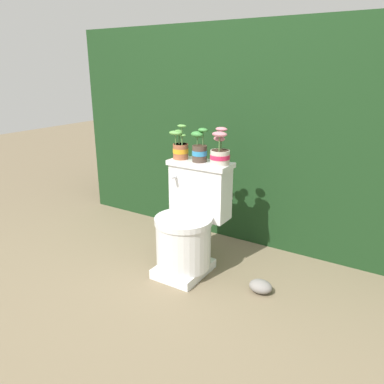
% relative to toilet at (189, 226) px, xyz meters
% --- Properties ---
extents(ground_plane, '(12.00, 12.00, 0.00)m').
position_rel_toilet_xyz_m(ground_plane, '(0.07, -0.03, -0.30)').
color(ground_plane, '#75664C').
extents(hedge_backdrop, '(2.92, 1.00, 1.55)m').
position_rel_toilet_xyz_m(hedge_backdrop, '(0.07, 1.07, 0.47)').
color(hedge_backdrop, '#193819').
rests_on(hedge_backdrop, ground).
extents(toilet, '(0.41, 0.47, 0.69)m').
position_rel_toilet_xyz_m(toilet, '(0.00, 0.00, 0.00)').
color(toilet, silver).
rests_on(toilet, ground).
extents(potted_plant_left, '(0.11, 0.12, 0.23)m').
position_rel_toilet_xyz_m(potted_plant_left, '(-0.14, 0.12, 0.46)').
color(potted_plant_left, '#9E5638').
rests_on(potted_plant_left, toilet).
extents(potted_plant_midleft, '(0.12, 0.09, 0.21)m').
position_rel_toilet_xyz_m(potted_plant_midleft, '(-0.01, 0.13, 0.47)').
color(potted_plant_midleft, '#47382D').
rests_on(potted_plant_midleft, toilet).
extents(potted_plant_middle, '(0.12, 0.13, 0.22)m').
position_rel_toilet_xyz_m(potted_plant_middle, '(0.14, 0.12, 0.46)').
color(potted_plant_middle, beige).
rests_on(potted_plant_middle, toilet).
extents(garden_stone, '(0.14, 0.11, 0.08)m').
position_rel_toilet_xyz_m(garden_stone, '(0.50, -0.01, -0.27)').
color(garden_stone, gray).
rests_on(garden_stone, ground).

